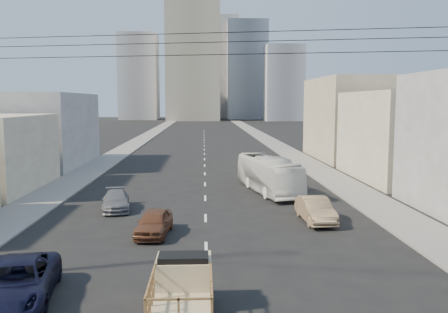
{
  "coord_description": "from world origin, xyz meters",
  "views": [
    {
      "loc": [
        -0.09,
        -14.34,
        7.06
      ],
      "look_at": [
        1.24,
        16.47,
        3.5
      ],
      "focal_mm": 38.0,
      "sensor_mm": 36.0,
      "label": 1
    }
  ],
  "objects": [
    {
      "name": "bldg_left_far",
      "position": [
        -19.5,
        39.0,
        4.0
      ],
      "size": [
        12.0,
        16.0,
        8.0
      ],
      "primitive_type": "cube",
      "color": "gray",
      "rests_on": "ground"
    },
    {
      "name": "midrise_ne",
      "position": [
        18.0,
        185.0,
        20.0
      ],
      "size": [
        16.0,
        16.0,
        40.0
      ],
      "primitive_type": "cube",
      "color": "gray",
      "rests_on": "ground"
    },
    {
      "name": "navy_pickup",
      "position": [
        -6.7,
        1.92,
        0.75
      ],
      "size": [
        3.33,
        5.75,
        1.51
      ],
      "primitive_type": "imported",
      "rotation": [
        0.0,
        0.0,
        0.16
      ],
      "color": "black",
      "rests_on": "ground"
    },
    {
      "name": "midrise_back",
      "position": [
        6.0,
        200.0,
        22.0
      ],
      "size": [
        18.0,
        18.0,
        44.0
      ],
      "primitive_type": "cube",
      "color": "gray",
      "rests_on": "ground"
    },
    {
      "name": "bldg_right_mid",
      "position": [
        19.5,
        28.0,
        4.0
      ],
      "size": [
        11.0,
        14.0,
        8.0
      ],
      "primitive_type": "cube",
      "color": "#ACA38B",
      "rests_on": "ground"
    },
    {
      "name": "sedan_grey",
      "position": [
        -5.87,
        16.5,
        0.61
      ],
      "size": [
        2.38,
        4.45,
        1.23
      ],
      "primitive_type": "imported",
      "rotation": [
        0.0,
        0.0,
        0.16
      ],
      "color": "slate",
      "rests_on": "ground"
    },
    {
      "name": "bldg_right_far",
      "position": [
        20.0,
        44.0,
        5.0
      ],
      "size": [
        12.0,
        16.0,
        10.0
      ],
      "primitive_type": "cube",
      "color": "tan",
      "rests_on": "ground"
    },
    {
      "name": "sedan_brown",
      "position": [
        -2.75,
        10.39,
        0.68
      ],
      "size": [
        1.98,
        4.12,
        1.36
      ],
      "primitive_type": "imported",
      "rotation": [
        0.0,
        0.0,
        -0.1
      ],
      "color": "brown",
      "rests_on": "ground"
    },
    {
      "name": "flatbed_pickup",
      "position": [
        -0.8,
        0.45,
        1.09
      ],
      "size": [
        1.95,
        4.41,
        1.9
      ],
      "color": "tan",
      "rests_on": "ground"
    },
    {
      "name": "city_bus",
      "position": [
        4.98,
        22.32,
        1.4
      ],
      "size": [
        4.17,
        10.3,
        2.8
      ],
      "primitive_type": "imported",
      "rotation": [
        0.0,
        0.0,
        0.19
      ],
      "color": "white",
      "rests_on": "ground"
    },
    {
      "name": "sidewalk_right",
      "position": [
        11.75,
        70.0,
        0.06
      ],
      "size": [
        3.5,
        180.0,
        0.12
      ],
      "primitive_type": "cube",
      "color": "slate",
      "rests_on": "ground"
    },
    {
      "name": "high_rise_tower",
      "position": [
        -4.0,
        170.0,
        30.0
      ],
      "size": [
        20.0,
        20.0,
        60.0
      ],
      "primitive_type": "cube",
      "color": "tan",
      "rests_on": "ground"
    },
    {
      "name": "sidewalk_left",
      "position": [
        -11.75,
        70.0,
        0.06
      ],
      "size": [
        3.5,
        180.0,
        0.12
      ],
      "primitive_type": "cube",
      "color": "slate",
      "rests_on": "ground"
    },
    {
      "name": "lane_dashes",
      "position": [
        0.0,
        53.0,
        0.01
      ],
      "size": [
        0.15,
        104.0,
        0.01
      ],
      "color": "silver",
      "rests_on": "ground"
    },
    {
      "name": "sedan_tan",
      "position": [
        6.5,
        12.84,
        0.72
      ],
      "size": [
        1.7,
        4.45,
        1.45
      ],
      "primitive_type": "imported",
      "rotation": [
        0.0,
        0.0,
        0.04
      ],
      "color": "#8E7253",
      "rests_on": "ground"
    },
    {
      "name": "midrise_east",
      "position": [
        30.0,
        165.0,
        14.0
      ],
      "size": [
        14.0,
        14.0,
        28.0
      ],
      "primitive_type": "cube",
      "color": "gray",
      "rests_on": "ground"
    },
    {
      "name": "overhead_wires",
      "position": [
        0.0,
        1.5,
        8.97
      ],
      "size": [
        23.01,
        5.02,
        0.72
      ],
      "color": "black",
      "rests_on": "ground"
    },
    {
      "name": "midrise_nw",
      "position": [
        -26.0,
        180.0,
        17.0
      ],
      "size": [
        15.0,
        15.0,
        34.0
      ],
      "primitive_type": "cube",
      "color": "gray",
      "rests_on": "ground"
    }
  ]
}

